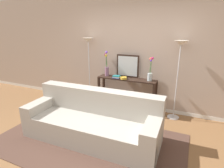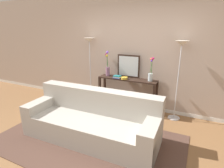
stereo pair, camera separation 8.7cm
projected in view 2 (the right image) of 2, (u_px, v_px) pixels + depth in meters
The scene contains 13 objects.
ground_plane at pixel (99, 147), 3.17m from camera, with size 16.00×16.00×0.02m, color brown.
back_wall at pixel (137, 53), 4.42m from camera, with size 12.00×0.15×2.80m.
area_rug at pixel (88, 141), 3.30m from camera, with size 3.33×1.92×0.01m.
couch at pixel (92, 122), 3.35m from camera, with size 2.48×0.94×0.88m.
console_table at pixel (127, 88), 4.46m from camera, with size 1.44×0.32×0.81m.
floor_lamp_left at pixel (90, 53), 4.66m from camera, with size 0.28×0.28×1.74m.
floor_lamp_right at pixel (180, 59), 3.75m from camera, with size 0.28×0.28×1.73m.
wall_mirror at pixel (128, 66), 4.43m from camera, with size 0.56×0.02×0.55m.
vase_tall_flowers at pixel (108, 68), 4.57m from camera, with size 0.10×0.11×0.63m.
vase_short_flowers at pixel (151, 73), 4.12m from camera, with size 0.11×0.13×0.55m.
fruit_bowl at pixel (124, 78), 4.31m from camera, with size 0.16×0.16×0.05m.
book_stack at pixel (117, 77), 4.41m from camera, with size 0.20×0.17×0.06m.
book_row_under_console at pixel (112, 104), 4.77m from camera, with size 0.36×0.18×0.13m.
Camera 2 is at (1.37, -2.34, 1.97)m, focal length 29.19 mm.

